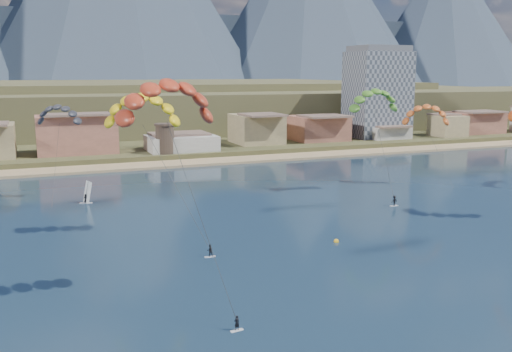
# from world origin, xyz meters

# --- Properties ---
(ground) EXTENTS (2400.00, 2400.00, 0.00)m
(ground) POSITION_xyz_m (0.00, 0.00, 0.00)
(ground) COLOR #0D2131
(ground) RESTS_ON ground
(beach) EXTENTS (2200.00, 12.00, 0.90)m
(beach) POSITION_xyz_m (0.00, 106.00, 0.25)
(beach) COLOR tan
(beach) RESTS_ON ground
(land) EXTENTS (2200.00, 900.00, 4.00)m
(land) POSITION_xyz_m (0.00, 560.00, 0.00)
(land) COLOR brown
(land) RESTS_ON ground
(foothills) EXTENTS (940.00, 210.00, 18.00)m
(foothills) POSITION_xyz_m (22.39, 232.47, 9.08)
(foothills) COLOR brown
(foothills) RESTS_ON ground
(apartment_tower) EXTENTS (20.00, 16.00, 32.00)m
(apartment_tower) POSITION_xyz_m (85.00, 128.00, 17.82)
(apartment_tower) COLOR gray
(apartment_tower) RESTS_ON ground
(watchtower) EXTENTS (5.82, 5.82, 8.60)m
(watchtower) POSITION_xyz_m (5.00, 114.00, 6.37)
(watchtower) COLOR #47382D
(watchtower) RESTS_ON ground
(kitesurfer_red) EXTENTS (11.13, 11.83, 25.51)m
(kitesurfer_red) POSITION_xyz_m (-16.78, 14.67, 22.57)
(kitesurfer_red) COLOR silver
(kitesurfer_red) RESTS_ON ground
(kitesurfer_yellow) EXTENTS (12.98, 17.19, 24.70)m
(kitesurfer_yellow) POSITION_xyz_m (-14.36, 41.42, 20.02)
(kitesurfer_yellow) COLOR silver
(kitesurfer_yellow) RESTS_ON ground
(kitesurfer_green) EXTENTS (11.22, 14.99, 23.47)m
(kitesurfer_green) POSITION_xyz_m (35.39, 55.35, 19.76)
(kitesurfer_green) COLOR silver
(kitesurfer_green) RESTS_ON ground
(distant_kite_dark) EXTENTS (9.43, 7.33, 20.24)m
(distant_kite_dark) POSITION_xyz_m (-24.79, 72.69, 17.42)
(distant_kite_dark) COLOR #262626
(distant_kite_dark) RESTS_ON ground
(distant_kite_orange) EXTENTS (11.13, 8.89, 19.73)m
(distant_kite_orange) POSITION_xyz_m (50.94, 58.43, 16.41)
(distant_kite_orange) COLOR #262626
(distant_kite_orange) RESTS_ON ground
(windsurfer) EXTENTS (2.46, 2.71, 4.21)m
(windsurfer) POSITION_xyz_m (-20.94, 67.42, 1.34)
(windsurfer) COLOR silver
(windsurfer) RESTS_ON ground
(buoy) EXTENTS (0.75, 0.75, 0.75)m
(buoy) POSITION_xyz_m (11.06, 27.56, 0.13)
(buoy) COLOR yellow
(buoy) RESTS_ON ground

